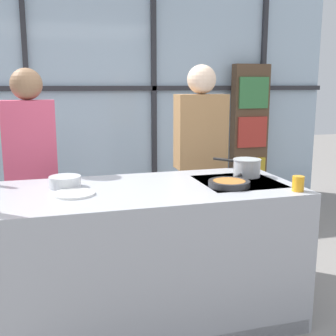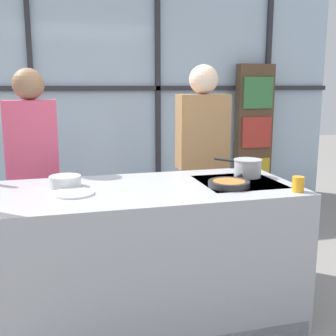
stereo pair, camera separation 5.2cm
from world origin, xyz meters
The scene contains 11 objects.
ground_plane centered at (0.00, 0.00, 0.00)m, with size 18.00×18.00×0.00m, color gray.
back_window_wall centered at (0.00, 2.76, 1.40)m, with size 6.40×0.10×2.80m.
bookshelf centered at (2.06, 2.58, 0.93)m, with size 0.49×0.19×1.85m.
demo_island centered at (0.00, 0.00, 0.47)m, with size 2.03×0.90×0.93m.
spectator_far_left centered at (-0.70, 0.81, 1.00)m, with size 0.39×0.24×1.71m.
spectator_center_left centered at (0.70, 0.81, 1.00)m, with size 0.44×0.25×1.75m.
frying_pan centered at (0.56, -0.12, 0.96)m, with size 0.38×0.40×0.04m.
saucepan centered at (0.80, 0.13, 1.00)m, with size 0.28×0.31×0.13m.
white_plate centered at (-0.43, -0.06, 0.94)m, with size 0.25×0.25×0.01m, color white.
mixing_bowl centered at (-0.47, 0.16, 0.97)m, with size 0.20×0.20×0.07m.
juice_glass_near centered at (0.92, -0.35, 0.98)m, with size 0.07×0.07×0.10m, color orange.
Camera 2 is at (-0.51, -2.59, 1.59)m, focal length 45.00 mm.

